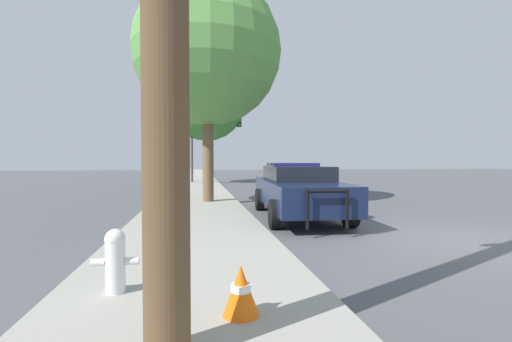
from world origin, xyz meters
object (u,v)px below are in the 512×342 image
(police_car, at_px, (298,190))
(traffic_cone, at_px, (241,290))
(traffic_light, at_px, (212,132))
(tree_sidewalk_near, at_px, (208,52))
(fire_hydrant, at_px, (115,259))
(tree_sidewalk_mid, at_px, (206,102))
(car_background_oncoming, at_px, (276,169))

(police_car, xyz_separation_m, traffic_cone, (-2.34, -5.96, -0.40))
(traffic_light, bearing_deg, tree_sidewalk_near, -93.30)
(traffic_light, bearing_deg, fire_hydrant, -95.52)
(traffic_cone, bearing_deg, tree_sidewalk_mid, 89.26)
(tree_sidewalk_mid, bearing_deg, tree_sidewalk_near, -91.34)
(fire_hydrant, distance_m, traffic_cone, 1.48)
(police_car, relative_size, traffic_cone, 11.05)
(police_car, distance_m, traffic_cone, 6.42)
(police_car, distance_m, fire_hydrant, 6.33)
(fire_hydrant, relative_size, tree_sidewalk_near, 0.09)
(car_background_oncoming, bearing_deg, tree_sidewalk_mid, 51.58)
(police_car, height_order, tree_sidewalk_mid, tree_sidewalk_mid)
(traffic_light, xyz_separation_m, tree_sidewalk_near, (-0.67, -11.54, 1.80))
(fire_hydrant, xyz_separation_m, traffic_cone, (1.26, -0.77, -0.13))
(police_car, relative_size, fire_hydrant, 7.41)
(police_car, relative_size, tree_sidewalk_near, 0.65)
(fire_hydrant, bearing_deg, tree_sidewalk_mid, 85.68)
(traffic_cone, bearing_deg, fire_hydrant, 148.62)
(tree_sidewalk_mid, relative_size, tree_sidewalk_near, 1.06)
(fire_hydrant, relative_size, traffic_light, 0.14)
(car_background_oncoming, xyz_separation_m, traffic_cone, (-7.36, -30.15, -0.37))
(police_car, distance_m, car_background_oncoming, 24.70)
(police_car, bearing_deg, traffic_cone, 72.30)
(traffic_light, xyz_separation_m, car_background_oncoming, (6.70, 9.51, -2.84))
(car_background_oncoming, relative_size, traffic_cone, 8.50)
(tree_sidewalk_mid, bearing_deg, police_car, -82.21)
(traffic_light, bearing_deg, traffic_cone, -91.83)
(traffic_light, bearing_deg, car_background_oncoming, 54.85)
(tree_sidewalk_mid, bearing_deg, car_background_oncoming, 52.00)
(car_background_oncoming, bearing_deg, police_car, 77.86)
(police_car, xyz_separation_m, fire_hydrant, (-3.60, -5.19, -0.27))
(tree_sidewalk_mid, bearing_deg, traffic_cone, -90.74)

